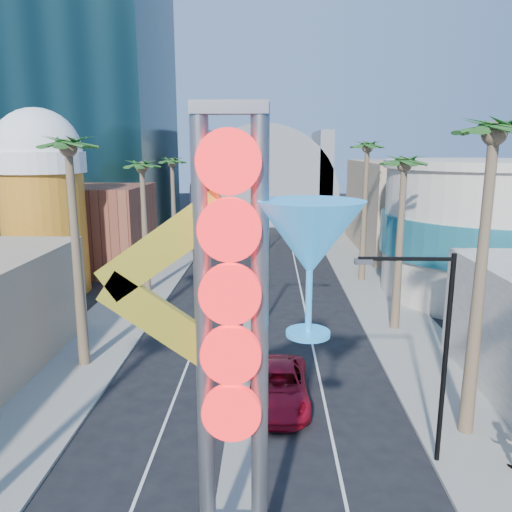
{
  "coord_description": "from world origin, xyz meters",
  "views": [
    {
      "loc": [
        0.95,
        -8.72,
        11.51
      ],
      "look_at": [
        0.12,
        19.8,
        5.29
      ],
      "focal_mm": 35.0,
      "sensor_mm": 36.0,
      "label": 1
    }
  ],
  "objects": [
    {
      "name": "sidewalk_west",
      "position": [
        -9.5,
        35.0,
        0.07
      ],
      "size": [
        5.0,
        100.0,
        0.15
      ],
      "primitive_type": "cube",
      "color": "gray",
      "rests_on": "ground"
    },
    {
      "name": "sidewalk_east",
      "position": [
        9.5,
        35.0,
        0.07
      ],
      "size": [
        5.0,
        100.0,
        0.15
      ],
      "primitive_type": "cube",
      "color": "gray",
      "rests_on": "ground"
    },
    {
      "name": "median",
      "position": [
        0.0,
        38.0,
        0.07
      ],
      "size": [
        1.6,
        84.0,
        0.15
      ],
      "primitive_type": "cube",
      "color": "gray",
      "rests_on": "ground"
    },
    {
      "name": "hotel_tower",
      "position": [
        -22.0,
        52.0,
        25.0
      ],
      "size": [
        20.0,
        20.0,
        50.0
      ],
      "primitive_type": "cube",
      "color": "black",
      "rests_on": "ground"
    },
    {
      "name": "brick_filler_west",
      "position": [
        -16.0,
        38.0,
        4.0
      ],
      "size": [
        10.0,
        10.0,
        8.0
      ],
      "primitive_type": "cube",
      "color": "brown",
      "rests_on": "ground"
    },
    {
      "name": "filler_east",
      "position": [
        16.0,
        48.0,
        5.0
      ],
      "size": [
        10.0,
        20.0,
        10.0
      ],
      "primitive_type": "cube",
      "color": "tan",
      "rests_on": "ground"
    },
    {
      "name": "beer_mug",
      "position": [
        -17.0,
        30.0,
        7.84
      ],
      "size": [
        7.0,
        7.0,
        14.5
      ],
      "color": "#AB7316",
      "rests_on": "ground"
    },
    {
      "name": "turquoise_building",
      "position": [
        18.0,
        30.0,
        5.25
      ],
      "size": [
        16.6,
        16.6,
        10.6
      ],
      "color": "#B1A696",
      "rests_on": "ground"
    },
    {
      "name": "canopy",
      "position": [
        0.0,
        72.0,
        4.31
      ],
      "size": [
        22.0,
        16.0,
        22.0
      ],
      "color": "slate",
      "rests_on": "ground"
    },
    {
      "name": "neon_sign",
      "position": [
        0.82,
        2.96,
        7.31
      ],
      "size": [
        6.53,
        2.6,
        12.55
      ],
      "color": "gray",
      "rests_on": "ground"
    },
    {
      "name": "streetlight_0",
      "position": [
        0.55,
        20.0,
        4.88
      ],
      "size": [
        3.79,
        0.25,
        8.0
      ],
      "color": "black",
      "rests_on": "ground"
    },
    {
      "name": "streetlight_1",
      "position": [
        -0.55,
        44.0,
        4.88
      ],
      "size": [
        3.79,
        0.25,
        8.0
      ],
      "color": "black",
      "rests_on": "ground"
    },
    {
      "name": "streetlight_2",
      "position": [
        6.72,
        8.0,
        4.83
      ],
      "size": [
        3.45,
        0.25,
        8.0
      ],
      "color": "black",
      "rests_on": "ground"
    },
    {
      "name": "palm_1",
      "position": [
        -9.0,
        16.0,
        10.82
      ],
      "size": [
        2.4,
        2.4,
        12.7
      ],
      "color": "brown",
      "rests_on": "ground"
    },
    {
      "name": "palm_2",
      "position": [
        -9.0,
        30.0,
        9.48
      ],
      "size": [
        2.4,
        2.4,
        11.2
      ],
      "color": "brown",
      "rests_on": "ground"
    },
    {
      "name": "palm_3",
      "position": [
        -9.0,
        42.0,
        9.48
      ],
      "size": [
        2.4,
        2.4,
        11.2
      ],
      "color": "brown",
      "rests_on": "ground"
    },
    {
      "name": "palm_5",
      "position": [
        9.0,
        10.0,
        11.27
      ],
      "size": [
        2.4,
        2.4,
        13.2
      ],
      "color": "brown",
      "rests_on": "ground"
    },
    {
      "name": "palm_6",
      "position": [
        9.0,
        22.0,
        9.93
      ],
      "size": [
        2.4,
        2.4,
        11.7
      ],
      "color": "brown",
      "rests_on": "ground"
    },
    {
      "name": "palm_7",
      "position": [
        9.0,
        34.0,
        10.82
      ],
      "size": [
        2.4,
        2.4,
        12.7
      ],
      "color": "brown",
      "rests_on": "ground"
    },
    {
      "name": "red_pickup",
      "position": [
        1.35,
        12.36,
        0.83
      ],
      "size": [
        2.8,
        5.98,
        1.66
      ],
      "primitive_type": "imported",
      "rotation": [
        0.0,
        0.0,
        -0.01
      ],
      "color": "#A70C22",
      "rests_on": "ground"
    }
  ]
}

